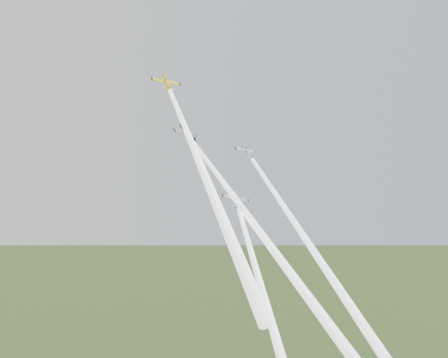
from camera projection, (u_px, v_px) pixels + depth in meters
The scene contains 8 objects.
plane_yellow at pixel (167, 82), 134.28m from camera, with size 7.48×7.42×1.17m, color yellow, non-canonical shape.
smoke_trail_yellow at pixel (210, 187), 112.40m from camera, with size 2.62×2.62×63.29m, color white, non-canonical shape.
plane_navy at pixel (187, 133), 139.84m from camera, with size 8.20×8.14×1.29m, color black, non-canonical shape.
smoke_trail_navy at pixel (272, 249), 123.26m from camera, with size 2.62×2.62×68.15m, color white, non-canonical shape.
plane_silver_right at pixel (247, 151), 150.82m from camera, with size 7.42×7.36×1.16m, color silver, non-canonical shape.
smoke_trail_silver_right at pixel (322, 264), 130.06m from camera, with size 2.62×2.62×69.91m, color white, non-canonical shape.
plane_silver_low at pixel (236, 199), 131.18m from camera, with size 6.64×6.59×1.04m, color #A8B0B6, non-canonical shape.
smoke_trail_silver_low at pixel (276, 339), 106.74m from camera, with size 2.62×2.62×66.08m, color white, non-canonical shape.
Camera 1 is at (-67.43, -121.16, 87.98)m, focal length 45.00 mm.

